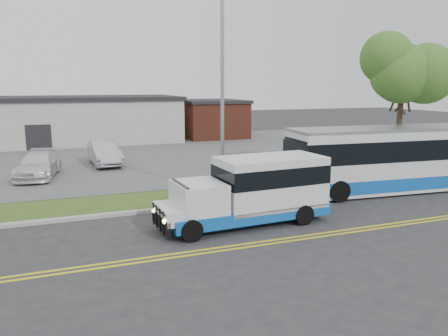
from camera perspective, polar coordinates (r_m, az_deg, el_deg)
name	(u,v)px	position (r m, az deg, el deg)	size (l,w,h in m)	color
ground	(179,217)	(18.36, -5.94, -6.40)	(140.00, 140.00, 0.00)	#28282B
lane_line_north	(209,249)	(14.87, -2.02, -10.53)	(70.00, 0.12, 0.01)	gold
lane_line_south	(212,252)	(14.61, -1.64, -10.93)	(70.00, 0.12, 0.01)	gold
curb	(172,209)	(19.36, -6.79, -5.28)	(80.00, 0.30, 0.15)	#9E9B93
verge	(163,199)	(21.06, -7.99, -4.06)	(80.00, 3.30, 0.10)	#314617
parking_lot	(121,155)	(34.68, -13.24, 1.62)	(80.00, 25.00, 0.10)	#4C4C4F
commercial_building	(40,120)	(44.11, -22.94, 5.76)	(25.40, 10.40, 4.35)	#9E9E99
brick_wing	(211,119)	(45.63, -1.69, 6.47)	(6.30, 7.30, 3.90)	brown
tree_east	(403,71)	(27.20, 22.35, 11.68)	(5.20, 5.20, 8.33)	#31221B
streetlight_near	(223,89)	(21.06, -0.15, 10.32)	(0.35, 1.53, 9.50)	gray
shuttle_bus	(255,188)	(17.26, 4.08, -2.67)	(6.95, 2.61, 2.62)	#0F4FA5
transit_bus	(398,159)	(24.30, 21.82, 1.16)	(12.06, 3.64, 3.30)	silver
parked_car_a	(105,153)	(30.47, -15.33, 1.89)	(1.67, 4.80, 1.58)	#B2B4B9
parked_car_b	(38,165)	(27.66, -23.10, 0.38)	(2.02, 4.97, 1.44)	silver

